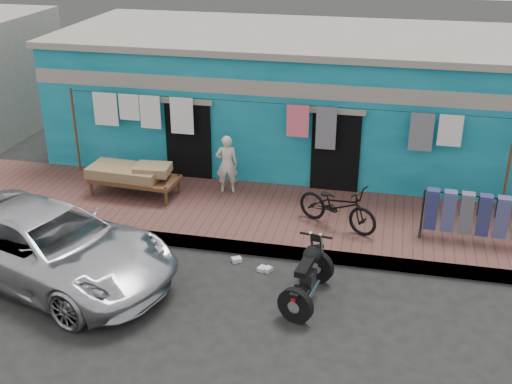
% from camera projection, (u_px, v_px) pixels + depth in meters
% --- Properties ---
extents(ground, '(80.00, 80.00, 0.00)m').
position_uv_depth(ground, '(231.00, 297.00, 11.33)').
color(ground, black).
rests_on(ground, ground).
extents(sidewalk, '(28.00, 3.00, 0.25)m').
position_uv_depth(sidewalk, '(266.00, 216.00, 13.95)').
color(sidewalk, brown).
rests_on(sidewalk, ground).
extents(curb, '(28.00, 0.10, 0.25)m').
position_uv_depth(curb, '(251.00, 248.00, 12.66)').
color(curb, gray).
rests_on(curb, ground).
extents(building, '(12.20, 5.20, 3.36)m').
position_uv_depth(building, '(297.00, 97.00, 16.84)').
color(building, '#0E697F').
rests_on(building, ground).
extents(clothesline, '(10.06, 0.06, 2.10)m').
position_uv_depth(clothesline, '(255.00, 124.00, 14.47)').
color(clothesline, brown).
rests_on(clothesline, sidewalk).
extents(car, '(5.42, 3.60, 1.40)m').
position_uv_depth(car, '(50.00, 245.00, 11.62)').
color(car, silver).
rests_on(car, ground).
extents(seated_person, '(0.56, 0.44, 1.36)m').
position_uv_depth(seated_person, '(227.00, 164.00, 14.57)').
color(seated_person, beige).
rests_on(seated_person, sidewalk).
extents(bicycle, '(1.89, 1.34, 1.16)m').
position_uv_depth(bicycle, '(338.00, 201.00, 13.01)').
color(bicycle, black).
rests_on(bicycle, sidewalk).
extents(motorcycle, '(1.05, 1.82, 1.07)m').
position_uv_depth(motorcycle, '(307.00, 274.00, 11.02)').
color(motorcycle, black).
rests_on(motorcycle, ground).
extents(charpoy, '(2.21, 1.25, 0.70)m').
position_uv_depth(charpoy, '(135.00, 180.00, 14.57)').
color(charpoy, brown).
rests_on(charpoy, sidewalk).
extents(jeans_rack, '(2.14, 0.70, 1.00)m').
position_uv_depth(jeans_rack, '(474.00, 216.00, 12.55)').
color(jeans_rack, black).
rests_on(jeans_rack, sidewalk).
extents(litter_a, '(0.23, 0.22, 0.08)m').
position_uv_depth(litter_a, '(237.00, 260.00, 12.43)').
color(litter_a, silver).
rests_on(litter_a, ground).
extents(litter_b, '(0.19, 0.20, 0.08)m').
position_uv_depth(litter_b, '(268.00, 270.00, 12.09)').
color(litter_b, silver).
rests_on(litter_b, ground).
extents(litter_c, '(0.20, 0.22, 0.07)m').
position_uv_depth(litter_c, '(262.00, 269.00, 12.13)').
color(litter_c, silver).
rests_on(litter_c, ground).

